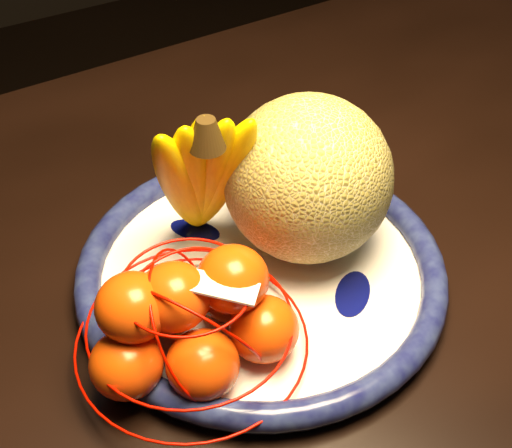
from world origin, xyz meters
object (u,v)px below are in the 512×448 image
banana_bunch (201,172)px  fruit_bowl (261,271)px  mandarin_bag (190,318)px  cantaloupe (308,179)px  dining_table (348,265)px

banana_bunch → fruit_bowl: bearing=-49.8°
fruit_bowl → mandarin_bag: size_ratio=1.39×
banana_bunch → mandarin_bag: banana_bunch is taller
banana_bunch → mandarin_bag: (-0.07, -0.11, -0.05)m
banana_bunch → mandarin_bag: bearing=-109.0°
cantaloupe → mandarin_bag: 0.18m
cantaloupe → fruit_bowl: bearing=-165.8°
fruit_bowl → cantaloupe: size_ratio=2.22×
dining_table → mandarin_bag: mandarin_bag is taller
dining_table → banana_bunch: size_ratio=8.00×
dining_table → cantaloupe: cantaloupe is taller
dining_table → mandarin_bag: size_ratio=5.83×
cantaloupe → banana_bunch: bearing=154.1°
fruit_bowl → cantaloupe: (0.06, 0.02, 0.08)m
mandarin_bag → fruit_bowl: bearing=27.8°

